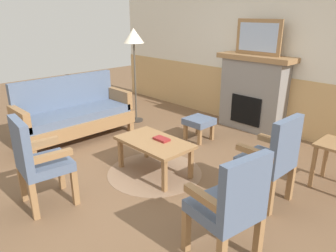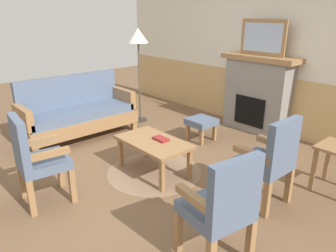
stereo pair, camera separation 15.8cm
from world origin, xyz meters
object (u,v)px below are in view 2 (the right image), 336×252
Objects in this scene: framed_picture at (263,37)px; couch at (78,114)px; armchair_near_fireplace at (270,158)px; floor_lamp_by_couch at (138,42)px; footstool at (201,123)px; armchair_by_window_left at (222,205)px; coffee_table at (154,144)px; armchair_front_left at (36,156)px; fireplace at (257,93)px; book_on_table at (161,139)px.

framed_picture is 0.44× the size of couch.
floor_lamp_by_couch is at bearing 167.99° from armchair_near_fireplace.
footstool is 2.65m from armchair_by_window_left.
couch is 4.50× the size of footstool.
framed_picture is at bearing 91.22° from coffee_table.
floor_lamp_by_couch is (-1.72, -1.17, -0.11)m from framed_picture.
armchair_front_left is 3.00m from floor_lamp_by_couch.
book_on_table is at bearing -87.41° from fireplace.
floor_lamp_by_couch is at bearing -145.78° from fireplace.
coffee_table is 1.42m from armchair_near_fireplace.
book_on_table is 2.32m from floor_lamp_by_couch.
floor_lamp_by_couch reaches higher than fireplace.
couch is 3.16m from armchair_near_fireplace.
book_on_table is (0.05, 0.08, 0.07)m from coffee_table.
couch is (-1.71, -2.42, -1.16)m from framed_picture.
floor_lamp_by_couch is (-1.72, -1.17, 0.80)m from fireplace.
floor_lamp_by_couch is (-1.42, -0.14, 1.17)m from footstool.
armchair_by_window_left is (1.55, -0.57, 0.15)m from coffee_table.
fireplace is 1.33× the size of armchair_near_fireplace.
armchair_front_left reaches higher than footstool.
framed_picture is 2.09m from floor_lamp_by_couch.
couch is at bearing -89.64° from floor_lamp_by_couch.
coffee_table is 0.12m from book_on_table.
footstool is 1.84m from floor_lamp_by_couch.
couch is at bearing -173.15° from book_on_table.
fireplace reaches higher than book_on_table.
book_on_table is at bearing 6.85° from couch.
footstool is at bearing 136.14° from armchair_by_window_left.
couch is 1.88× the size of coffee_table.
floor_lamp_by_couch is (-1.49, 2.44, 0.91)m from armchair_front_left.
fireplace is at bearing 119.30° from armchair_by_window_left.
fireplace is at bearing 92.59° from book_on_table.
armchair_near_fireplace is 0.58× the size of floor_lamp_by_couch.
armchair_by_window_left is at bearing -20.27° from coffee_table.
couch is 1.84× the size of armchair_front_left.
coffee_table is at bearing -74.48° from footstool.
coffee_table is 0.98× the size of armchair_near_fireplace.
coffee_table is 4.76× the size of book_on_table.
framed_picture is 0.82× the size of armchair_front_left.
armchair_by_window_left is (3.32, -0.43, 0.14)m from couch.
fireplace is at bearing 127.14° from armchair_near_fireplace.
coffee_table is (0.05, -2.28, -0.27)m from fireplace.
fireplace is 1.35× the size of coffee_table.
armchair_by_window_left is at bearing -43.86° from footstool.
armchair_near_fireplace is 1.00× the size of armchair_by_window_left.
armchair_near_fireplace and armchair_by_window_left have the same top height.
framed_picture is 2.47m from book_on_table.
framed_picture is 2.00× the size of footstool.
armchair_by_window_left is 0.58× the size of floor_lamp_by_couch.
armchair_front_left is (-0.24, -3.62, -0.11)m from fireplace.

